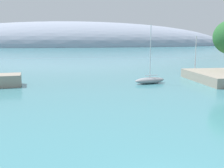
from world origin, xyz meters
name	(u,v)px	position (x,y,z in m)	size (l,w,h in m)	color
distant_ridge	(72,46)	(-2.28, 243.41, 0.00)	(288.63, 82.20, 43.28)	#8E99AD
sailboat_red_near_shore	(195,72)	(22.21, 44.91, 0.46)	(5.89, 6.43, 8.42)	red
sailboat_grey_mid_mooring	(150,80)	(8.76, 34.14, 0.63)	(5.98, 3.15, 10.18)	gray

